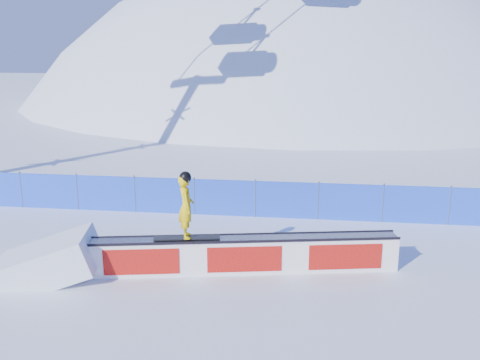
# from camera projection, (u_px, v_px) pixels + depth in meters

# --- Properties ---
(ground) EXTENTS (160.00, 160.00, 0.00)m
(ground) POSITION_uv_depth(u_px,v_px,m) (278.00, 277.00, 12.86)
(ground) COLOR white
(ground) RESTS_ON ground
(snow_hill) EXTENTS (64.00, 64.00, 64.00)m
(snow_hill) POSITION_uv_depth(u_px,v_px,m) (298.00, 266.00, 57.71)
(snow_hill) COLOR white
(snow_hill) RESTS_ON ground
(safety_fence) EXTENTS (22.05, 0.05, 1.30)m
(safety_fence) POSITION_uv_depth(u_px,v_px,m) (287.00, 200.00, 17.03)
(safety_fence) COLOR blue
(safety_fence) RESTS_ON ground
(rail_box) EXTENTS (7.54, 1.97, 0.91)m
(rail_box) POSITION_uv_depth(u_px,v_px,m) (244.00, 255.00, 13.07)
(rail_box) COLOR white
(rail_box) RESTS_ON ground
(snow_ramp) EXTENTS (2.72, 1.99, 1.54)m
(snow_ramp) POSITION_uv_depth(u_px,v_px,m) (48.00, 277.00, 12.90)
(snow_ramp) COLOR white
(snow_ramp) RESTS_ON ground
(snowboarder) EXTENTS (1.61, 0.65, 1.66)m
(snowboarder) POSITION_uv_depth(u_px,v_px,m) (186.00, 206.00, 12.67)
(snowboarder) COLOR black
(snowboarder) RESTS_ON rail_box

